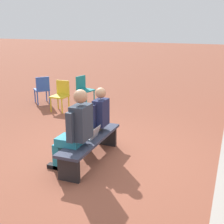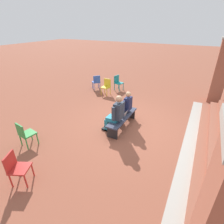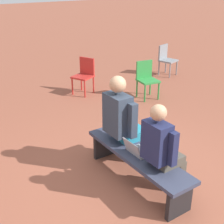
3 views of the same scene
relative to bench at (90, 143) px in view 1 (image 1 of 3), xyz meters
The scene contains 8 objects.
ground_plane 0.40m from the bench, 152.28° to the left, with size 60.00×60.00×0.00m, color brown.
bench is the anchor object (origin of this frame).
person_student 0.52m from the bench, behind, with size 0.51×0.64×1.29m.
person_adult 0.57m from the bench, 10.02° to the right, with size 0.59×0.74×1.42m.
laptop 0.15m from the bench, 117.54° to the left, with size 0.32×0.29×0.21m.
plastic_chair_near_bench_right 3.47m from the bench, 140.88° to the right, with size 0.43×0.43×0.84m.
plastic_chair_foreground 4.11m from the bench, 151.72° to the right, with size 0.51×0.51×0.84m.
plastic_chair_by_pillar 4.41m from the bench, 135.24° to the right, with size 0.59×0.59×0.84m.
Camera 1 is at (4.85, 2.19, 2.47)m, focal length 50.00 mm.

